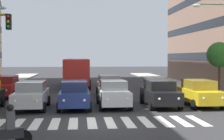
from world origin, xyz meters
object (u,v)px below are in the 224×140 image
at_px(car_0, 199,93).
at_px(street_tree_1, 219,55).
at_px(motorcycle_with_rider, 9,130).
at_px(car_1, 160,93).
at_px(car_2, 113,93).
at_px(car_4, 32,95).
at_px(bus_behind_traffic, 77,70).
at_px(car_3, 75,94).
at_px(car_row2_0, 5,86).
at_px(car_row2_1, 109,85).

height_order(car_0, street_tree_1, street_tree_1).
height_order(motorcycle_with_rider, street_tree_1, street_tree_1).
height_order(car_1, car_2, same).
xyz_separation_m(car_0, car_1, (2.66, 0.00, 0.00)).
xyz_separation_m(car_0, street_tree_1, (-3.66, -5.20, 2.52)).
relative_size(car_2, motorcycle_with_rider, 2.70).
bearing_deg(car_4, bus_behind_traffic, -100.21).
relative_size(car_3, street_tree_1, 1.03).
distance_m(car_1, car_4, 8.17).
bearing_deg(motorcycle_with_rider, car_0, -139.48).
height_order(car_4, bus_behind_traffic, bus_behind_traffic).
bearing_deg(car_row2_0, car_row2_1, 179.76).
relative_size(bus_behind_traffic, motorcycle_with_rider, 6.37).
xyz_separation_m(car_4, car_row2_0, (2.95, -6.11, 0.00)).
relative_size(car_0, motorcycle_with_rider, 2.70).
distance_m(car_4, car_row2_1, 8.13).
bearing_deg(car_3, car_1, -178.66).
relative_size(car_0, car_4, 1.00).
bearing_deg(street_tree_1, car_1, 39.41).
height_order(car_4, car_row2_0, same).
bearing_deg(car_0, car_row2_1, -47.62).
bearing_deg(car_row2_1, car_2, 87.57).
bearing_deg(bus_behind_traffic, car_3, 90.00).
bearing_deg(car_3, car_row2_1, -114.13).
xyz_separation_m(car_1, street_tree_1, (-6.33, -5.20, 2.52)).
height_order(car_0, car_1, same).
relative_size(car_0, bus_behind_traffic, 0.42).
xyz_separation_m(car_0, car_row2_0, (13.78, -5.99, 0.00)).
bearing_deg(car_4, car_row2_0, -64.24).
distance_m(car_1, car_row2_1, 6.57).
distance_m(car_row2_1, bus_behind_traffic, 9.22).
bearing_deg(car_2, car_1, 177.16).
height_order(car_3, motorcycle_with_rider, car_3).
height_order(car_1, car_row2_1, same).
distance_m(car_row2_0, car_row2_1, 8.35).
bearing_deg(car_3, car_4, -0.34).
bearing_deg(street_tree_1, car_2, 28.38).
distance_m(car_0, street_tree_1, 6.84).
height_order(car_1, street_tree_1, street_tree_1).
relative_size(car_0, car_row2_0, 1.00).
bearing_deg(street_tree_1, car_4, 20.13).
xyz_separation_m(car_1, bus_behind_traffic, (5.50, -14.71, 0.97)).
distance_m(car_0, car_row2_1, 8.06).
relative_size(car_row2_0, car_row2_1, 1.00).
height_order(car_0, motorcycle_with_rider, car_0).
distance_m(car_0, bus_behind_traffic, 16.85).
bearing_deg(car_row2_0, car_1, 151.66).
xyz_separation_m(car_0, car_4, (10.83, 0.12, 0.00)).
distance_m(motorcycle_with_rider, street_tree_1, 20.04).
bearing_deg(bus_behind_traffic, street_tree_1, 141.20).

